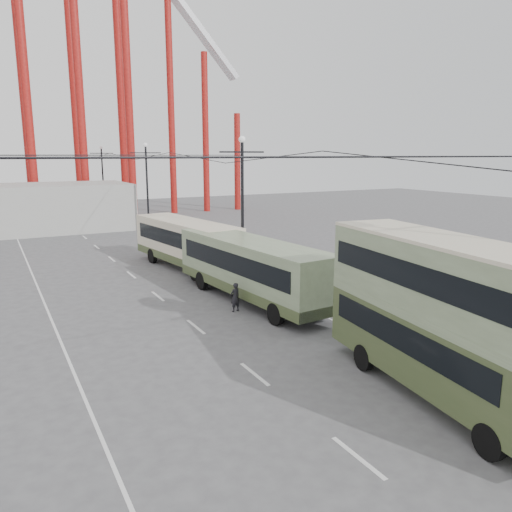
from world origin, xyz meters
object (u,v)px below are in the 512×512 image
single_decker_green (252,267)px  single_decker_cream (186,242)px  pedestrian (235,297)px  double_decker_bus (446,312)px

single_decker_green → single_decker_cream: (-0.33, 9.49, 0.01)m
pedestrian → single_decker_green: bearing=-154.3°
double_decker_bus → single_decker_green: (-0.22, 13.25, -1.12)m
double_decker_bus → single_decker_cream: 22.77m
single_decker_cream → pedestrian: size_ratio=7.35×
double_decker_bus → single_decker_green: double_decker_bus is taller
single_decker_cream → pedestrian: single_decker_cream is taller
single_decker_cream → pedestrian: bearing=-104.6°
double_decker_bus → single_decker_green: 13.30m
single_decker_cream → pedestrian: (-1.37, -10.85, -1.18)m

